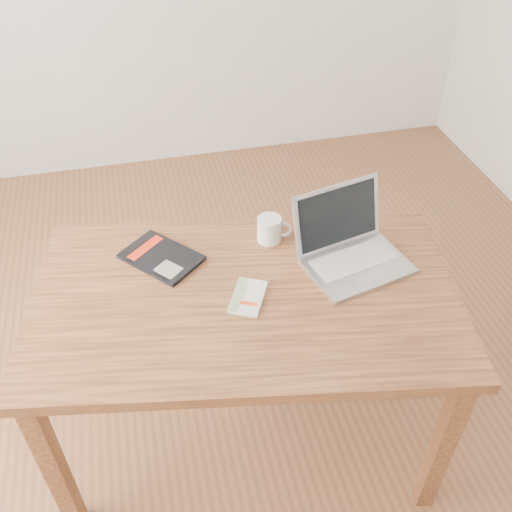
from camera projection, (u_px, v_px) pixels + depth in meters
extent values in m
plane|color=brown|center=(219.00, 404.00, 2.37)|extent=(4.00, 4.00, 0.00)
cube|color=brown|center=(245.00, 299.00, 1.81)|extent=(1.46, 1.00, 0.04)
cube|color=brown|center=(54.00, 466.00, 1.78)|extent=(0.07, 0.07, 0.71)
cube|color=brown|center=(442.00, 446.00, 1.83)|extent=(0.07, 0.07, 0.71)
cube|color=brown|center=(88.00, 313.00, 2.27)|extent=(0.07, 0.07, 0.71)
cube|color=brown|center=(393.00, 301.00, 2.33)|extent=(0.07, 0.07, 0.71)
cube|color=beige|center=(248.00, 297.00, 1.78)|extent=(0.15, 0.18, 0.01)
cube|color=white|center=(248.00, 297.00, 1.78)|extent=(0.15, 0.18, 0.01)
cube|color=gray|center=(238.00, 294.00, 1.78)|extent=(0.10, 0.15, 0.00)
cube|color=red|center=(249.00, 304.00, 1.75)|extent=(0.05, 0.04, 0.00)
cube|color=black|center=(161.00, 257.00, 1.92)|extent=(0.30, 0.30, 0.01)
cube|color=#B1210C|center=(145.00, 248.00, 1.95)|extent=(0.13, 0.12, 0.00)
cube|color=gray|center=(168.00, 269.00, 1.86)|extent=(0.10, 0.10, 0.00)
cube|color=silver|center=(358.00, 266.00, 1.89)|extent=(0.37, 0.30, 0.01)
cube|color=silver|center=(353.00, 259.00, 1.90)|extent=(0.30, 0.18, 0.00)
cube|color=#BCBCC1|center=(370.00, 277.00, 1.83)|extent=(0.11, 0.07, 0.00)
cube|color=silver|center=(337.00, 216.00, 1.91)|extent=(0.33, 0.14, 0.21)
cube|color=black|center=(338.00, 216.00, 1.90)|extent=(0.30, 0.12, 0.19)
cylinder|color=white|center=(269.00, 229.00, 1.97)|extent=(0.08, 0.08, 0.09)
cylinder|color=black|center=(269.00, 220.00, 1.95)|extent=(0.07, 0.07, 0.01)
torus|color=white|center=(283.00, 229.00, 1.97)|extent=(0.06, 0.03, 0.06)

